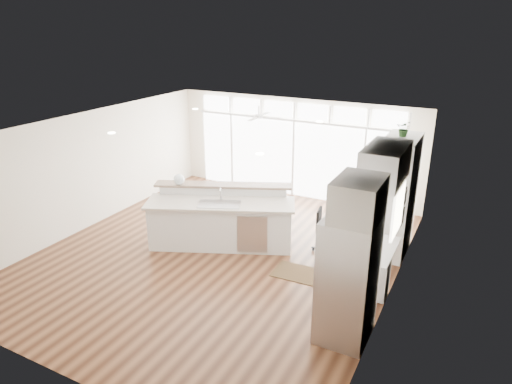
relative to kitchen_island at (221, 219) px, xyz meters
The scene contains 24 objects.
floor 0.75m from the kitchen_island, 64.45° to the right, with size 7.00×8.00×0.02m, color #462515.
ceiling 2.11m from the kitchen_island, 64.45° to the right, with size 7.00×8.00×0.02m, color silver.
wall_back 3.72m from the kitchen_island, 87.31° to the left, with size 7.00×0.04×2.70m, color white.
wall_front 4.42m from the kitchen_island, 87.75° to the right, with size 7.00×0.04×2.70m, color white.
wall_left 3.43m from the kitchen_island, behind, with size 0.04×8.00×2.70m, color white.
wall_right 3.76m from the kitchen_island, ahead, with size 0.04×8.00×2.70m, color white.
glass_wall 3.61m from the kitchen_island, 87.27° to the left, with size 5.80×0.06×2.08m, color white.
transom_row 3.99m from the kitchen_island, 87.27° to the left, with size 5.90×0.06×0.40m, color white.
desk_window 3.75m from the kitchen_island, ahead, with size 0.04×0.85×0.85m, color white.
ceiling_fan 3.08m from the kitchen_island, 97.67° to the left, with size 1.16×1.16×0.32m, color silver.
recessed_lights 2.07m from the kitchen_island, 42.71° to the right, with size 3.40×3.00×0.02m, color white.
oven_cabinet 3.69m from the kitchen_island, 23.35° to the left, with size 0.64×1.20×2.50m, color white.
desk_nook 3.31m from the kitchen_island, ahead, with size 0.72×1.30×0.76m, color white.
upper_cabinets 3.76m from the kitchen_island, ahead, with size 0.64×1.30×0.64m, color white.
refrigerator 3.72m from the kitchen_island, 27.50° to the right, with size 0.76×0.90×2.00m, color #B3B3B8.
fridge_cabinet 4.11m from the kitchen_island, 27.08° to the right, with size 0.64×0.90×0.60m, color white.
framed_photos 3.76m from the kitchen_island, ahead, with size 0.06×0.22×0.80m, color black.
kitchen_island is the anchor object (origin of this frame).
rug 2.05m from the kitchen_island, ahead, with size 0.91×0.66×0.01m, color #321F0F.
office_chair 2.30m from the kitchen_island, 18.67° to the left, with size 0.50×0.46×0.96m, color black.
fishbowl 1.27m from the kitchen_island, behind, with size 0.24×0.24×0.24m, color silver.
monitor 3.24m from the kitchen_island, ahead, with size 0.08×0.46×0.38m, color black.
keyboard 3.06m from the kitchen_island, ahead, with size 0.13×0.34×0.02m, color silver.
potted_plant 4.15m from the kitchen_island, 23.35° to the left, with size 0.28×0.31×0.25m, color #2D5725.
Camera 1 is at (4.61, -7.23, 4.63)m, focal length 32.00 mm.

